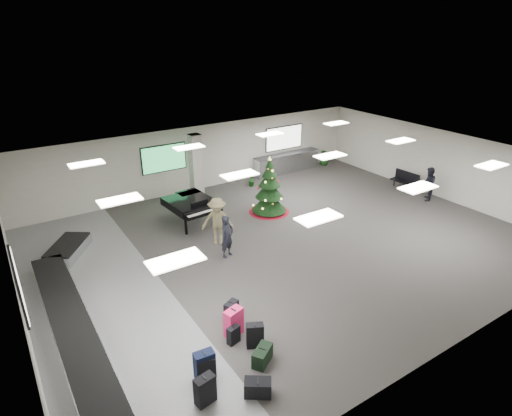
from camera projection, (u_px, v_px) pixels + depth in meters
ground at (285, 242)px, 16.47m from camera, size 18.00×18.00×0.00m
room_envelope at (268, 182)px, 15.86m from camera, size 18.02×14.02×3.21m
baggage_carousel at (71, 307)px, 12.42m from camera, size 2.28×9.71×0.43m
service_counter at (287, 163)px, 23.85m from camera, size 4.05×0.65×1.08m
suitcase_0 at (205, 390)px, 9.45m from camera, size 0.50×0.33×0.74m
suitcase_1 at (255, 335)px, 11.10m from camera, size 0.51×0.41×0.72m
pink_suitcase at (234, 322)px, 11.50m from camera, size 0.58×0.42×0.83m
suitcase_3 at (231, 312)px, 12.03m from camera, size 0.49×0.40×0.67m
navy_suitcase at (205, 365)px, 10.11m from camera, size 0.51×0.32×0.76m
suitcase_5 at (206, 369)px, 10.09m from camera, size 0.46×0.32×0.64m
green_duffel at (262, 356)px, 10.62m from camera, size 0.71×0.61×0.45m
suitcase_7 at (233, 335)px, 11.26m from camera, size 0.38×0.26×0.52m
black_duffel at (258, 388)px, 9.71m from camera, size 0.70×0.63×0.42m
christmas_tree at (269, 193)px, 18.73m from camera, size 1.81×1.81×2.58m
grand_piano at (191, 204)px, 17.63m from camera, size 1.89×2.34×1.26m
bench at (405, 179)px, 21.51m from camera, size 0.53×1.41×0.88m
traveler_a at (227, 236)px, 15.22m from camera, size 0.68×0.57×1.58m
traveler_b at (217, 221)px, 16.06m from camera, size 1.38×1.18×1.86m
traveler_bench at (428, 184)px, 20.02m from camera, size 0.99×0.95×1.61m
potted_plant_left at (252, 179)px, 21.92m from camera, size 0.47×0.50×0.71m
potted_plant_right at (324, 157)px, 25.09m from camera, size 0.64×0.64×0.92m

